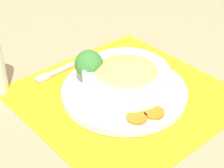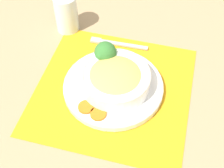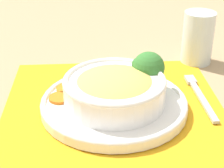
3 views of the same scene
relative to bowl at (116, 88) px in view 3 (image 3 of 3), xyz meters
The scene contains 9 objects.
ground_plane 0.05m from the bowl, 117.29° to the left, with size 4.00×4.00×0.00m, color tan.
placemat 0.05m from the bowl, 117.29° to the left, with size 0.46×0.46×0.00m.
plate 0.04m from the bowl, 117.29° to the left, with size 0.28×0.28×0.02m.
bowl is the anchor object (origin of this frame).
broccoli_floret 0.08m from the bowl, 30.09° to the left, with size 0.06×0.06×0.08m.
carrot_slice_near 0.11m from the bowl, 144.74° to the left, with size 0.04×0.04×0.01m.
carrot_slice_middle 0.11m from the bowl, 165.27° to the left, with size 0.04×0.04×0.01m.
water_glass 0.30m from the bowl, 40.65° to the left, with size 0.07×0.07×0.12m.
fork 0.18m from the bowl, 11.45° to the left, with size 0.03×0.18×0.01m.
Camera 3 is at (-0.09, -0.60, 0.38)m, focal length 60.00 mm.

